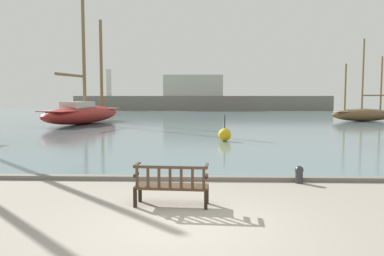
# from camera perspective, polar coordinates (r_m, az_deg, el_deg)

# --- Properties ---
(ground_plane) EXTENTS (160.00, 160.00, 0.00)m
(ground_plane) POSITION_cam_1_polar(r_m,az_deg,el_deg) (7.15, -1.37, -14.70)
(ground_plane) COLOR gray
(harbor_water) EXTENTS (100.00, 80.00, 0.08)m
(harbor_water) POSITION_cam_1_polar(r_m,az_deg,el_deg) (50.79, 1.44, 2.05)
(harbor_water) COLOR slate
(harbor_water) RESTS_ON ground
(quay_edge_kerb) EXTENTS (40.00, 0.30, 0.12)m
(quay_edge_kerb) POSITION_cam_1_polar(r_m,az_deg,el_deg) (10.84, -0.21, -7.63)
(quay_edge_kerb) COLOR slate
(quay_edge_kerb) RESTS_ON ground
(park_bench) EXTENTS (1.63, 0.63, 0.92)m
(park_bench) POSITION_cam_1_polar(r_m,az_deg,el_deg) (8.27, -3.15, -8.63)
(park_bench) COLOR black
(park_bench) RESTS_ON ground
(sailboat_nearest_starboard) EXTENTS (6.20, 2.18, 7.85)m
(sailboat_nearest_starboard) POSITION_cam_1_polar(r_m,az_deg,el_deg) (39.61, 24.62, 2.02)
(sailboat_nearest_starboard) COLOR brown
(sailboat_nearest_starboard) RESTS_ON harbor_water
(sailboat_mid_starboard) EXTENTS (5.26, 11.67, 12.06)m
(sailboat_mid_starboard) POSITION_cam_1_polar(r_m,az_deg,el_deg) (33.95, -16.23, 2.34)
(sailboat_mid_starboard) COLOR maroon
(sailboat_mid_starboard) RESTS_ON harbor_water
(mooring_bollard) EXTENTS (0.24, 0.24, 0.49)m
(mooring_bollard) POSITION_cam_1_polar(r_m,az_deg,el_deg) (10.84, 16.00, -6.69)
(mooring_bollard) COLOR #2D2D33
(mooring_bollard) RESTS_ON ground
(channel_buoy) EXTENTS (0.68, 0.68, 1.38)m
(channel_buoy) POSITION_cam_1_polar(r_m,az_deg,el_deg) (19.68, 4.99, -1.01)
(channel_buoy) COLOR gold
(channel_buoy) RESTS_ON harbor_water
(far_breakwater) EXTENTS (45.77, 2.40, 7.38)m
(far_breakwater) POSITION_cam_1_polar(r_m,az_deg,el_deg) (67.02, 1.07, 4.40)
(far_breakwater) COLOR slate
(far_breakwater) RESTS_ON ground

